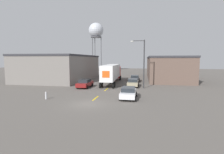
{
  "coord_description": "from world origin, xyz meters",
  "views": [
    {
      "loc": [
        6.11,
        -18.78,
        5.1
      ],
      "look_at": [
        0.68,
        11.56,
        1.97
      ],
      "focal_mm": 28.0,
      "sensor_mm": 36.0,
      "label": 1
    }
  ],
  "objects_px": {
    "water_tower": "(96,31)",
    "fire_hydrant": "(46,95)",
    "parked_car_left_far": "(85,83)",
    "parked_car_right_mid": "(133,82)",
    "semi_truck": "(112,72)",
    "street_lamp": "(142,61)",
    "parked_car_right_far": "(135,78)",
    "parked_car_right_near": "(128,92)"
  },
  "relations": [
    {
      "from": "parked_car_right_near",
      "to": "water_tower",
      "type": "relative_size",
      "value": 0.22
    },
    {
      "from": "parked_car_right_mid",
      "to": "street_lamp",
      "type": "relative_size",
      "value": 0.55
    },
    {
      "from": "street_lamp",
      "to": "parked_car_left_far",
      "type": "bearing_deg",
      "value": -174.55
    },
    {
      "from": "parked_car_right_far",
      "to": "parked_car_left_far",
      "type": "bearing_deg",
      "value": -129.66
    },
    {
      "from": "parked_car_left_far",
      "to": "parked_car_right_near",
      "type": "distance_m",
      "value": 11.29
    },
    {
      "from": "parked_car_right_far",
      "to": "street_lamp",
      "type": "distance_m",
      "value": 10.31
    },
    {
      "from": "parked_car_left_far",
      "to": "fire_hydrant",
      "type": "relative_size",
      "value": 4.8
    },
    {
      "from": "parked_car_left_far",
      "to": "water_tower",
      "type": "height_order",
      "value": "water_tower"
    },
    {
      "from": "fire_hydrant",
      "to": "parked_car_left_far",
      "type": "bearing_deg",
      "value": 79.26
    },
    {
      "from": "fire_hydrant",
      "to": "parked_car_right_near",
      "type": "bearing_deg",
      "value": 12.93
    },
    {
      "from": "water_tower",
      "to": "street_lamp",
      "type": "bearing_deg",
      "value": -65.08
    },
    {
      "from": "parked_car_right_mid",
      "to": "parked_car_right_near",
      "type": "height_order",
      "value": "same"
    },
    {
      "from": "parked_car_right_mid",
      "to": "parked_car_right_far",
      "type": "distance_m",
      "value": 7.65
    },
    {
      "from": "semi_truck",
      "to": "street_lamp",
      "type": "bearing_deg",
      "value": -43.09
    },
    {
      "from": "parked_car_left_far",
      "to": "parked_car_right_near",
      "type": "xyz_separation_m",
      "value": [
        8.52,
        -7.41,
        0.0
      ]
    },
    {
      "from": "street_lamp",
      "to": "fire_hydrant",
      "type": "bearing_deg",
      "value": -138.28
    },
    {
      "from": "parked_car_right_mid",
      "to": "parked_car_right_near",
      "type": "relative_size",
      "value": 1.0
    },
    {
      "from": "parked_car_right_mid",
      "to": "fire_hydrant",
      "type": "height_order",
      "value": "parked_car_right_mid"
    },
    {
      "from": "parked_car_left_far",
      "to": "street_lamp",
      "type": "height_order",
      "value": "street_lamp"
    },
    {
      "from": "semi_truck",
      "to": "parked_car_left_far",
      "type": "height_order",
      "value": "semi_truck"
    },
    {
      "from": "parked_car_left_far",
      "to": "parked_car_right_near",
      "type": "height_order",
      "value": "same"
    },
    {
      "from": "parked_car_right_mid",
      "to": "parked_car_left_far",
      "type": "distance_m",
      "value": 8.92
    },
    {
      "from": "semi_truck",
      "to": "parked_car_right_mid",
      "type": "height_order",
      "value": "semi_truck"
    },
    {
      "from": "water_tower",
      "to": "street_lamp",
      "type": "relative_size",
      "value": 2.45
    },
    {
      "from": "parked_car_left_far",
      "to": "parked_car_right_far",
      "type": "relative_size",
      "value": 1.0
    },
    {
      "from": "parked_car_right_near",
      "to": "water_tower",
      "type": "xyz_separation_m",
      "value": [
        -18.46,
        51.77,
        16.58
      ]
    },
    {
      "from": "parked_car_left_far",
      "to": "water_tower",
      "type": "bearing_deg",
      "value": 102.62
    },
    {
      "from": "parked_car_right_mid",
      "to": "street_lamp",
      "type": "distance_m",
      "value": 4.74
    },
    {
      "from": "parked_car_right_mid",
      "to": "parked_car_right_near",
      "type": "xyz_separation_m",
      "value": [
        0.0,
        -10.04,
        0.0
      ]
    },
    {
      "from": "semi_truck",
      "to": "parked_car_left_far",
      "type": "bearing_deg",
      "value": -122.4
    },
    {
      "from": "water_tower",
      "to": "street_lamp",
      "type": "distance_m",
      "value": 49.44
    },
    {
      "from": "parked_car_right_mid",
      "to": "parked_car_right_far",
      "type": "xyz_separation_m",
      "value": [
        0.0,
        7.65,
        0.0
      ]
    },
    {
      "from": "semi_truck",
      "to": "parked_car_right_far",
      "type": "xyz_separation_m",
      "value": [
        4.67,
        3.73,
        -1.61
      ]
    },
    {
      "from": "water_tower",
      "to": "street_lamp",
      "type": "height_order",
      "value": "water_tower"
    },
    {
      "from": "water_tower",
      "to": "fire_hydrant",
      "type": "xyz_separation_m",
      "value": [
        8.08,
        -54.16,
        -16.86
      ]
    },
    {
      "from": "water_tower",
      "to": "parked_car_right_far",
      "type": "bearing_deg",
      "value": -61.56
    },
    {
      "from": "semi_truck",
      "to": "parked_car_right_mid",
      "type": "relative_size",
      "value": 3.33
    },
    {
      "from": "semi_truck",
      "to": "parked_car_right_far",
      "type": "height_order",
      "value": "semi_truck"
    },
    {
      "from": "parked_car_right_near",
      "to": "street_lamp",
      "type": "xyz_separation_m",
      "value": [
        1.7,
        8.39,
        4.11
      ]
    },
    {
      "from": "parked_car_right_mid",
      "to": "parked_car_right_near",
      "type": "distance_m",
      "value": 10.04
    },
    {
      "from": "water_tower",
      "to": "fire_hydrant",
      "type": "distance_m",
      "value": 57.29
    },
    {
      "from": "parked_car_left_far",
      "to": "street_lamp",
      "type": "xyz_separation_m",
      "value": [
        10.22,
        0.98,
        4.11
      ]
    }
  ]
}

